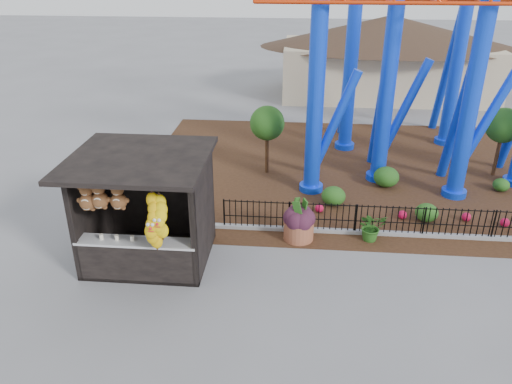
# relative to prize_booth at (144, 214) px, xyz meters

# --- Properties ---
(ground) EXTENTS (120.00, 120.00, 0.00)m
(ground) POSITION_rel_prize_booth_xyz_m (2.99, -0.91, -1.52)
(ground) COLOR slate
(ground) RESTS_ON ground
(mulch_bed) EXTENTS (18.00, 12.00, 0.02)m
(mulch_bed) POSITION_rel_prize_booth_xyz_m (6.99, 7.09, -1.51)
(mulch_bed) COLOR #331E11
(mulch_bed) RESTS_ON ground
(curb) EXTENTS (18.00, 0.18, 0.12)m
(curb) POSITION_rel_prize_booth_xyz_m (6.99, 2.09, -1.46)
(curb) COLOR gray
(curb) RESTS_ON ground
(prize_booth) EXTENTS (3.50, 3.40, 3.12)m
(prize_booth) POSITION_rel_prize_booth_xyz_m (0.00, 0.00, 0.00)
(prize_booth) COLOR black
(prize_booth) RESTS_ON ground
(picket_fence) EXTENTS (12.20, 0.06, 1.00)m
(picket_fence) POSITION_rel_prize_booth_xyz_m (7.89, 2.09, -1.02)
(picket_fence) COLOR black
(picket_fence) RESTS_ON ground
(terracotta_planter) EXTENTS (1.02, 1.02, 0.58)m
(terracotta_planter) POSITION_rel_prize_booth_xyz_m (4.09, 1.63, -1.23)
(terracotta_planter) COLOR brown
(terracotta_planter) RESTS_ON ground
(planter_foliage) EXTENTS (0.70, 0.70, 0.64)m
(planter_foliage) POSITION_rel_prize_booth_xyz_m (4.09, 1.63, -0.62)
(planter_foliage) COLOR #341525
(planter_foliage) RESTS_ON terracotta_planter
(potted_plant) EXTENTS (0.96, 0.88, 0.90)m
(potted_plant) POSITION_rel_prize_booth_xyz_m (6.23, 1.78, -1.07)
(potted_plant) COLOR #1E5D1B
(potted_plant) RESTS_ON ground
(landscaping) EXTENTS (8.03, 3.38, 0.73)m
(landscaping) POSITION_rel_prize_booth_xyz_m (7.68, 4.60, -1.20)
(landscaping) COLOR #214D16
(landscaping) RESTS_ON mulch_bed
(pavilion) EXTENTS (15.00, 15.00, 4.80)m
(pavilion) POSITION_rel_prize_booth_xyz_m (8.99, 19.09, 1.54)
(pavilion) COLOR #BFAD8C
(pavilion) RESTS_ON ground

